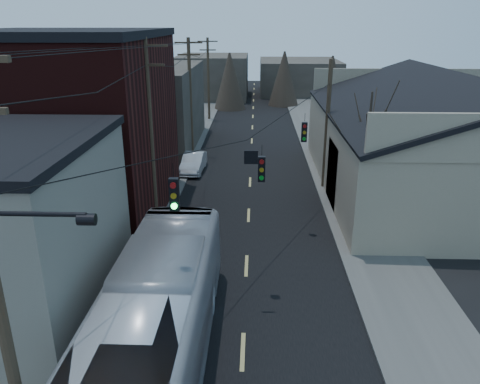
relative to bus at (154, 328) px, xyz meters
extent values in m
cube|color=black|center=(2.70, 23.24, -1.81)|extent=(9.00, 110.00, 0.02)
cube|color=#474744|center=(-3.80, 23.24, -1.76)|extent=(4.00, 110.00, 0.12)
cube|color=#474744|center=(9.20, 23.24, -1.76)|extent=(4.00, 110.00, 0.12)
cube|color=black|center=(-7.30, 13.24, 3.18)|extent=(10.00, 12.00, 10.00)
cube|color=#342F29|center=(-6.80, 29.24, 1.68)|extent=(9.00, 14.00, 7.00)
cube|color=gray|center=(15.70, 18.24, 0.68)|extent=(16.00, 20.00, 5.00)
cube|color=black|center=(11.70, 18.24, 4.48)|extent=(8.16, 20.60, 2.86)
cube|color=#342F29|center=(-3.30, 58.24, 1.18)|extent=(10.00, 12.00, 6.00)
cube|color=#342F29|center=(9.70, 63.24, 0.68)|extent=(12.00, 14.00, 5.00)
cone|color=black|center=(9.20, 13.24, 1.78)|extent=(0.40, 0.40, 7.20)
cylinder|color=#382B1E|center=(-2.30, 11.24, 3.18)|extent=(0.28, 0.28, 10.00)
cube|color=#382B1E|center=(-2.30, 11.24, 7.78)|extent=(2.20, 0.12, 0.12)
cylinder|color=#382B1E|center=(-2.30, 26.24, 2.93)|extent=(0.28, 0.28, 9.50)
cube|color=#382B1E|center=(-2.30, 26.24, 7.28)|extent=(2.20, 0.12, 0.12)
cylinder|color=#382B1E|center=(-2.30, 41.24, 2.68)|extent=(0.28, 0.28, 9.00)
cube|color=#382B1E|center=(-2.30, 41.24, 6.78)|extent=(2.20, 0.12, 0.12)
cylinder|color=#382B1E|center=(7.70, 18.24, 2.43)|extent=(0.28, 0.28, 8.50)
cube|color=black|center=(0.70, 0.74, 4.13)|extent=(0.28, 0.20, 1.00)
cube|color=black|center=(3.30, 5.24, 3.53)|extent=(0.28, 0.20, 1.00)
cube|color=black|center=(5.50, 11.24, 3.63)|extent=(0.28, 0.20, 1.00)
imported|color=#AAADB6|center=(0.00, 0.00, 0.00)|extent=(3.11, 13.05, 3.63)
imported|color=#B4B7BD|center=(-1.59, 21.59, -1.11)|extent=(1.64, 4.31, 1.40)
camera|label=1|loc=(3.06, -11.96, 8.91)|focal=35.00mm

